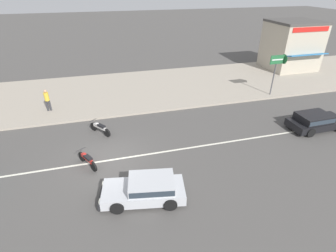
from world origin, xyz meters
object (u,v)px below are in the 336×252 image
(arrow_signboard, at_px, (283,61))
(hatchback_black_1, at_px, (316,121))
(hatchback_silver_3, at_px, (146,188))
(motorcycle_1, at_px, (87,159))
(pedestrian_near_clock, at_px, (47,99))
(shopfront_mid_block, at_px, (291,45))
(motorcycle_0, at_px, (100,128))

(arrow_signboard, bearing_deg, hatchback_black_1, -100.31)
(hatchback_black_1, height_order, hatchback_silver_3, same)
(hatchback_silver_3, xyz_separation_m, motorcycle_1, (-2.61, 3.22, -0.17))
(hatchback_black_1, xyz_separation_m, motorcycle_1, (-14.75, -0.22, -0.17))
(pedestrian_near_clock, height_order, shopfront_mid_block, shopfront_mid_block)
(arrow_signboard, xyz_separation_m, pedestrian_near_clock, (-18.54, 1.59, -1.90))
(shopfront_mid_block, bearing_deg, motorcycle_1, -150.25)
(arrow_signboard, distance_m, shopfront_mid_block, 8.69)
(motorcycle_0, distance_m, motorcycle_1, 3.40)
(motorcycle_0, bearing_deg, hatchback_silver_3, -74.50)
(hatchback_black_1, xyz_separation_m, arrow_signboard, (1.03, 5.68, 2.43))
(hatchback_silver_3, relative_size, arrow_signboard, 1.18)
(motorcycle_0, xyz_separation_m, arrow_signboard, (14.99, 2.58, 2.60))
(motorcycle_0, bearing_deg, shopfront_mid_block, 23.47)
(hatchback_black_1, distance_m, motorcycle_1, 14.75)
(hatchback_silver_3, distance_m, motorcycle_1, 4.15)
(pedestrian_near_clock, xyz_separation_m, shopfront_mid_block, (24.35, 4.86, 1.51))
(hatchback_black_1, distance_m, motorcycle_0, 14.29)
(hatchback_silver_3, height_order, shopfront_mid_block, shopfront_mid_block)
(arrow_signboard, bearing_deg, motorcycle_0, -170.22)
(hatchback_silver_3, height_order, motorcycle_0, hatchback_silver_3)
(hatchback_black_1, distance_m, arrow_signboard, 6.26)
(hatchback_black_1, bearing_deg, motorcycle_0, 167.50)
(motorcycle_0, xyz_separation_m, shopfront_mid_block, (20.80, 9.03, 2.22))
(hatchback_silver_3, bearing_deg, pedestrian_near_clock, 116.62)
(hatchback_silver_3, height_order, arrow_signboard, arrow_signboard)
(hatchback_black_1, xyz_separation_m, pedestrian_near_clock, (-17.50, 7.27, 0.54))
(shopfront_mid_block, bearing_deg, motorcycle_0, -156.53)
(hatchback_black_1, distance_m, shopfront_mid_block, 14.07)
(hatchback_black_1, relative_size, shopfront_mid_block, 0.74)
(hatchback_silver_3, height_order, pedestrian_near_clock, pedestrian_near_clock)
(motorcycle_1, bearing_deg, hatchback_silver_3, -50.98)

